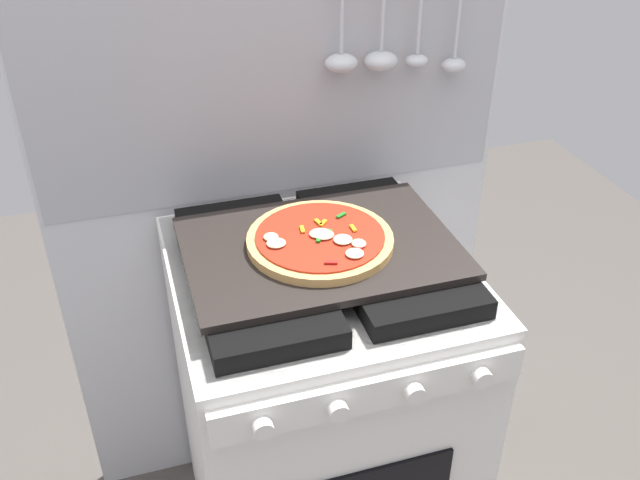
% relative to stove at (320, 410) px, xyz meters
% --- Properties ---
extents(kitchen_backsplash, '(1.10, 0.09, 1.55)m').
position_rel_stove_xyz_m(kitchen_backsplash, '(0.00, 0.34, 0.34)').
color(kitchen_backsplash, silver).
rests_on(kitchen_backsplash, ground_plane).
extents(stove, '(0.60, 0.64, 0.90)m').
position_rel_stove_xyz_m(stove, '(0.00, 0.00, 0.00)').
color(stove, white).
rests_on(stove, ground_plane).
extents(baking_tray, '(0.54, 0.38, 0.02)m').
position_rel_stove_xyz_m(baking_tray, '(0.00, 0.00, 0.46)').
color(baking_tray, black).
rests_on(baking_tray, stove).
extents(pizza_left, '(0.29, 0.29, 0.03)m').
position_rel_stove_xyz_m(pizza_left, '(-0.00, 0.00, 0.48)').
color(pizza_left, tan).
rests_on(pizza_left, baking_tray).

